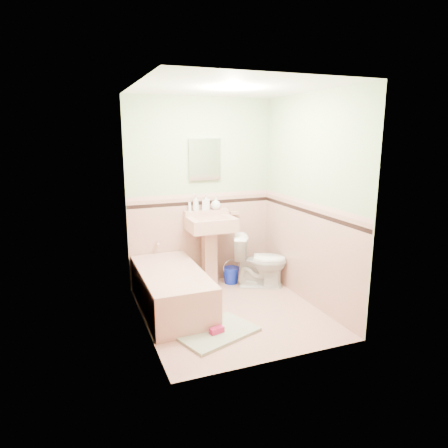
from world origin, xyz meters
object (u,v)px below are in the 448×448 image
object	(u,v)px
soap_bottle_left	(196,203)
soap_bottle_right	(216,203)
bucket	(231,275)
medicine_cabinet	(205,159)
shoe	(217,330)
soap_bottle_mid	(206,202)
bathtub	(172,291)
sink	(211,252)
toilet	(260,261)

from	to	relation	value
soap_bottle_left	soap_bottle_right	world-z (taller)	soap_bottle_left
bucket	medicine_cabinet	bearing A→B (deg)	145.83
soap_bottle_right	shoe	bearing A→B (deg)	-110.03
soap_bottle_right	shoe	world-z (taller)	soap_bottle_right
shoe	soap_bottle_mid	bearing A→B (deg)	61.59
soap_bottle_left	soap_bottle_right	size ratio (longest dim) A/B	1.25
shoe	bathtub	bearing A→B (deg)	95.35
sink	soap_bottle_left	xyz separation A→B (m)	(-0.15, 0.18, 0.65)
soap_bottle_mid	sink	bearing A→B (deg)	-89.13
bathtub	bucket	size ratio (longest dim) A/B	6.72
shoe	soap_bottle_left	bearing A→B (deg)	66.80
toilet	bucket	xyz separation A→B (m)	(-0.33, 0.24, -0.24)
sink	bucket	xyz separation A→B (m)	(0.30, 0.01, -0.37)
toilet	bucket	size ratio (longest dim) A/B	3.19
shoe	soap_bottle_right	bearing A→B (deg)	56.71
toilet	shoe	size ratio (longest dim) A/B	4.75
sink	bathtub	bearing A→B (deg)	-142.07
soap_bottle_left	toilet	xyz separation A→B (m)	(0.77, -0.41, -0.78)
soap_bottle_mid	shoe	world-z (taller)	soap_bottle_mid
soap_bottle_mid	soap_bottle_right	size ratio (longest dim) A/B	1.25
medicine_cabinet	shoe	xyz separation A→B (m)	(-0.41, -1.54, -1.64)
soap_bottle_left	soap_bottle_mid	world-z (taller)	same
soap_bottle_mid	soap_bottle_left	bearing A→B (deg)	180.00
shoe	bucket	bearing A→B (deg)	48.84
bathtub	soap_bottle_right	size ratio (longest dim) A/B	8.84
soap_bottle_left	soap_bottle_right	xyz separation A→B (m)	(0.29, 0.00, -0.02)
bathtub	medicine_cabinet	size ratio (longest dim) A/B	2.78
medicine_cabinet	toilet	bearing A→B (deg)	-35.28
bathtub	soap_bottle_mid	size ratio (longest dim) A/B	7.06
sink	medicine_cabinet	bearing A→B (deg)	90.00
bucket	sink	bearing A→B (deg)	-178.35
bucket	shoe	bearing A→B (deg)	-117.90
soap_bottle_right	shoe	size ratio (longest dim) A/B	1.13
medicine_cabinet	shoe	bearing A→B (deg)	-104.96
soap_bottle_mid	soap_bottle_right	bearing A→B (deg)	0.00
sink	soap_bottle_left	distance (m)	0.69
sink	toilet	distance (m)	0.68
bathtub	soap_bottle_left	xyz separation A→B (m)	(0.53, 0.71, 0.91)
bathtub	sink	distance (m)	0.90
sink	bucket	bearing A→B (deg)	1.65
bathtub	bucket	world-z (taller)	bathtub
sink	shoe	size ratio (longest dim) A/B	6.41
medicine_cabinet	toilet	distance (m)	1.55
sink	soap_bottle_mid	world-z (taller)	soap_bottle_mid
soap_bottle_mid	soap_bottle_right	distance (m)	0.14
sink	soap_bottle_mid	distance (m)	0.68
sink	soap_bottle_right	xyz separation A→B (m)	(0.14, 0.18, 0.63)
soap_bottle_left	soap_bottle_right	bearing A→B (deg)	0.00
toilet	bucket	bearing A→B (deg)	78.69
bathtub	medicine_cabinet	distance (m)	1.78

